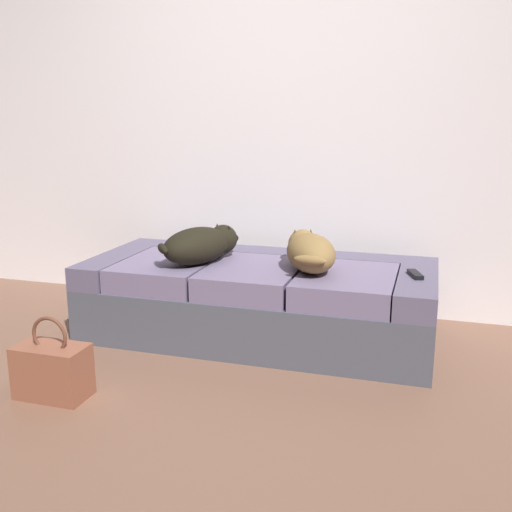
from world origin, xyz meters
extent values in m
plane|color=brown|center=(0.00, 0.00, 0.00)|extent=(10.00, 10.00, 0.00)
cube|color=white|center=(0.00, 1.75, 1.40)|extent=(6.40, 0.10, 2.80)
cube|color=#4A4C57|center=(0.00, 1.12, 0.15)|extent=(1.93, 0.85, 0.30)
cube|color=#5B526A|center=(-0.87, 1.12, 0.37)|extent=(0.20, 0.85, 0.13)
cube|color=#5B526A|center=(0.87, 1.12, 0.37)|extent=(0.20, 0.85, 0.13)
cube|color=#5B526A|center=(0.00, 1.44, 0.37)|extent=(1.53, 0.20, 0.13)
cube|color=slate|center=(-0.51, 1.02, 0.37)|extent=(0.50, 0.64, 0.13)
cube|color=slate|center=(0.00, 1.02, 0.37)|extent=(0.50, 0.64, 0.13)
cube|color=slate|center=(0.51, 1.02, 0.37)|extent=(0.50, 0.64, 0.13)
ellipsoid|color=black|center=(-0.32, 1.00, 0.53)|extent=(0.41, 0.51, 0.20)
sphere|color=black|center=(-0.24, 1.19, 0.54)|extent=(0.17, 0.17, 0.17)
ellipsoid|color=black|center=(-0.21, 1.26, 0.53)|extent=(0.10, 0.11, 0.06)
cone|color=black|center=(-0.28, 1.21, 0.60)|extent=(0.04, 0.04, 0.05)
cone|color=black|center=(-0.20, 1.17, 0.60)|extent=(0.04, 0.04, 0.05)
ellipsoid|color=black|center=(-0.45, 0.84, 0.54)|extent=(0.14, 0.17, 0.05)
ellipsoid|color=olive|center=(0.32, 1.02, 0.53)|extent=(0.40, 0.50, 0.20)
sphere|color=olive|center=(0.23, 1.21, 0.53)|extent=(0.16, 0.16, 0.16)
ellipsoid|color=#4F3C21|center=(0.20, 1.27, 0.52)|extent=(0.09, 0.11, 0.06)
cone|color=#4F3C21|center=(0.19, 1.19, 0.59)|extent=(0.04, 0.04, 0.05)
cone|color=#4F3C21|center=(0.27, 1.23, 0.59)|extent=(0.04, 0.04, 0.05)
ellipsoid|color=olive|center=(0.35, 0.82, 0.54)|extent=(0.17, 0.06, 0.05)
cube|color=black|center=(0.85, 1.07, 0.44)|extent=(0.09, 0.16, 0.02)
cube|color=brown|center=(-0.66, 0.12, 0.12)|extent=(0.32, 0.18, 0.24)
torus|color=brown|center=(-0.66, 0.12, 0.29)|extent=(0.18, 0.02, 0.18)
camera|label=1|loc=(0.91, -1.94, 1.23)|focal=41.15mm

